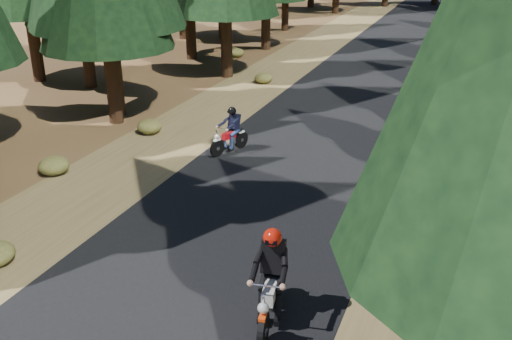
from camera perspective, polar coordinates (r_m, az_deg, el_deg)
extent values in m
plane|color=#4D331B|center=(12.94, -2.46, -6.92)|extent=(120.00, 120.00, 0.00)
cube|color=black|center=(17.16, 4.30, 0.89)|extent=(6.00, 100.00, 0.01)
cube|color=brown|center=(18.93, -9.11, 2.80)|extent=(3.20, 100.00, 0.01)
cube|color=brown|center=(16.53, 19.68, -1.37)|extent=(3.20, 100.00, 0.01)
cylinder|color=black|center=(20.59, -14.46, 11.74)|extent=(0.51, 0.51, 5.34)
cylinder|color=black|center=(21.39, -14.37, 13.63)|extent=(0.56, 0.56, 6.43)
cylinder|color=black|center=(25.84, -16.82, 13.92)|extent=(0.52, 0.52, 5.56)
cylinder|color=black|center=(26.73, -3.02, 15.28)|extent=(0.53, 0.53, 5.72)
cylinder|color=black|center=(27.70, -21.65, 14.33)|extent=(0.54, 0.54, 6.00)
ellipsoid|color=#474C1E|center=(25.97, 0.75, 9.18)|extent=(0.78, 0.78, 0.47)
ellipsoid|color=#474C1E|center=(30.64, 23.20, 9.49)|extent=(0.78, 0.78, 0.47)
ellipsoid|color=#474C1E|center=(31.37, -2.04, 11.63)|extent=(0.87, 0.87, 0.52)
ellipsoid|color=#474C1E|center=(13.67, 23.16, -5.93)|extent=(0.87, 0.87, 0.52)
ellipsoid|color=#474C1E|center=(19.73, -10.61, 4.29)|extent=(0.82, 0.82, 0.49)
ellipsoid|color=#474C1E|center=(17.12, -19.57, 0.41)|extent=(0.86, 0.86, 0.52)
ellipsoid|color=#474C1E|center=(21.16, 22.47, 4.11)|extent=(0.73, 0.73, 0.44)
cube|color=black|center=(9.74, 1.46, -9.45)|extent=(0.44, 0.32, 0.59)
sphere|color=#AB1306|center=(9.51, 1.49, -7.28)|extent=(0.38, 0.38, 0.33)
cube|color=black|center=(17.50, -2.72, 4.76)|extent=(0.37, 0.30, 0.46)
sphere|color=black|center=(17.40, -2.74, 5.83)|extent=(0.34, 0.34, 0.26)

